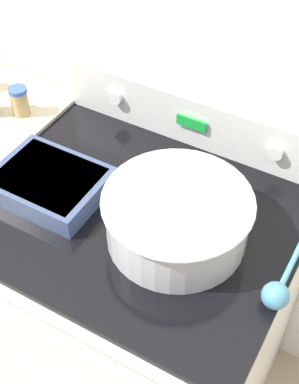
# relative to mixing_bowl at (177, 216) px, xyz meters

# --- Properties ---
(kitchen_wall) EXTENTS (8.00, 0.05, 2.50)m
(kitchen_wall) POSITION_rel_mixing_bowl_xyz_m (-0.12, 0.41, 0.27)
(kitchen_wall) COLOR silver
(kitchen_wall) RESTS_ON ground_plane
(stove_range) EXTENTS (0.82, 0.71, 0.91)m
(stove_range) POSITION_rel_mixing_bowl_xyz_m (-0.12, 0.03, -0.53)
(stove_range) COLOR silver
(stove_range) RESTS_ON ground_plane
(control_panel) EXTENTS (0.82, 0.07, 0.15)m
(control_panel) POSITION_rel_mixing_bowl_xyz_m (-0.12, 0.35, 0.00)
(control_panel) COLOR silver
(control_panel) RESTS_ON stove_range
(mixing_bowl) EXTENTS (0.35, 0.35, 0.13)m
(mixing_bowl) POSITION_rel_mixing_bowl_xyz_m (0.00, 0.00, 0.00)
(mixing_bowl) COLOR silver
(mixing_bowl) RESTS_ON stove_range
(casserole_dish) EXTENTS (0.28, 0.22, 0.06)m
(casserole_dish) POSITION_rel_mixing_bowl_xyz_m (-0.36, -0.03, -0.04)
(casserole_dish) COLOR #38476B
(casserole_dish) RESTS_ON stove_range
(ladle) EXTENTS (0.06, 0.30, 0.06)m
(ladle) POSITION_rel_mixing_bowl_xyz_m (0.27, -0.04, -0.05)
(ladle) COLOR teal
(ladle) RESTS_ON stove_range
(spice_jar_blue_cap) EXTENTS (0.06, 0.06, 0.09)m
(spice_jar_blue_cap) POSITION_rel_mixing_bowl_xyz_m (-0.63, 0.19, -0.02)
(spice_jar_blue_cap) COLOR tan
(spice_jar_blue_cap) RESTS_ON side_counter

